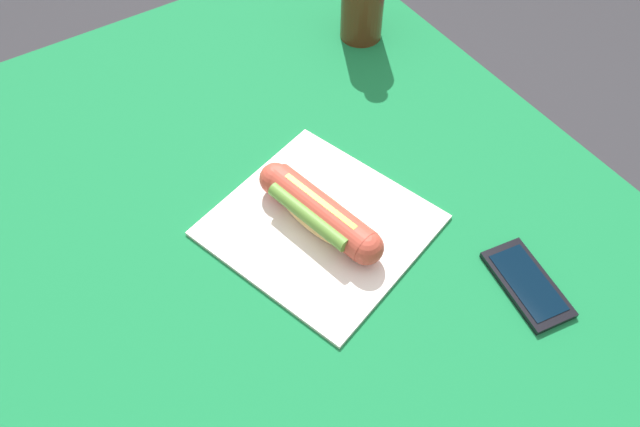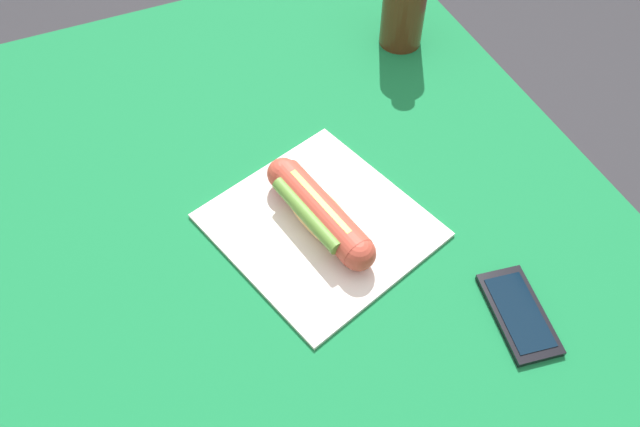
# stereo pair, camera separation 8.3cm
# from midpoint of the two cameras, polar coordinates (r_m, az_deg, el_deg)

# --- Properties ---
(ground_plane) EXTENTS (6.00, 6.00, 0.00)m
(ground_plane) POSITION_cam_midpoint_polar(r_m,az_deg,el_deg) (1.52, -1.90, -19.12)
(ground_plane) COLOR #2D2D33
(ground_plane) RESTS_ON ground
(dining_table) EXTENTS (1.25, 0.90, 0.75)m
(dining_table) POSITION_cam_midpoint_polar(r_m,az_deg,el_deg) (0.95, -2.90, -7.29)
(dining_table) COLOR brown
(dining_table) RESTS_ON ground
(paper_wrapper) EXTENTS (0.34, 0.33, 0.01)m
(paper_wrapper) POSITION_cam_midpoint_polar(r_m,az_deg,el_deg) (0.86, -2.78, -1.28)
(paper_wrapper) COLOR silver
(paper_wrapper) RESTS_ON dining_table
(hot_dog) EXTENTS (0.21, 0.09, 0.05)m
(hot_dog) POSITION_cam_midpoint_polar(r_m,az_deg,el_deg) (0.83, -2.91, -0.08)
(hot_dog) COLOR tan
(hot_dog) RESTS_ON paper_wrapper
(cell_phone) EXTENTS (0.14, 0.08, 0.01)m
(cell_phone) POSITION_cam_midpoint_polar(r_m,az_deg,el_deg) (0.83, 16.04, -6.52)
(cell_phone) COLOR black
(cell_phone) RESTS_ON dining_table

